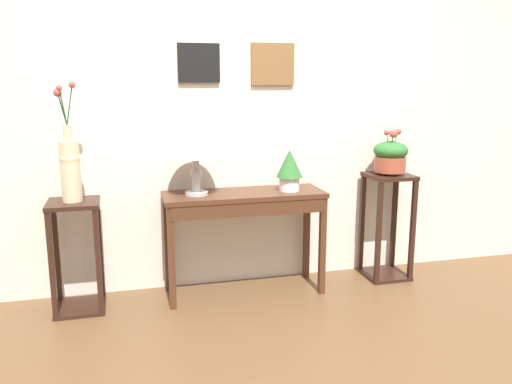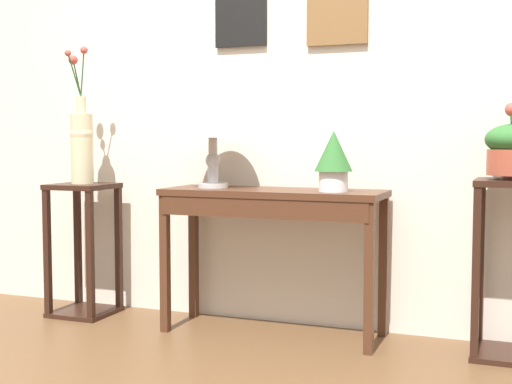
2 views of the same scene
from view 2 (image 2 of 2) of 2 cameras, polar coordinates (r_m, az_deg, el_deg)
name	(u,v)px [view 2 (image 2 of 2)]	position (r m, az deg, el deg)	size (l,w,h in m)	color
back_wall_with_art	(305,76)	(4.00, 4.00, 9.32)	(9.00, 0.13, 2.80)	beige
console_table	(272,212)	(3.73, 1.26, -1.59)	(1.18, 0.41, 0.78)	#472819
table_lamp	(213,118)	(3.87, -3.51, 5.95)	(0.39, 0.39, 0.51)	#B7B7BC
potted_plant_on_console	(334,158)	(3.60, 6.28, 2.75)	(0.19, 0.19, 0.31)	silver
pedestal_stand_left	(84,250)	(4.33, -13.73, -4.54)	(0.34, 0.34, 0.79)	black
flower_vase_tall_left	(82,141)	(4.28, -13.90, 4.04)	(0.14, 0.17, 0.80)	beige
pedestal_stand_right	(511,269)	(3.59, 19.87, -5.90)	(0.34, 0.34, 0.86)	black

